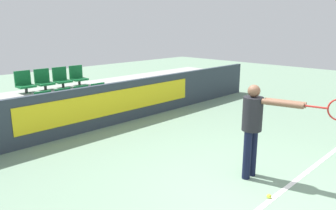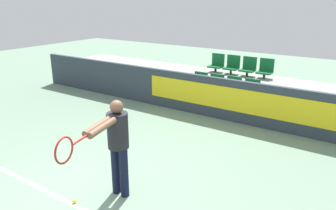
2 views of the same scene
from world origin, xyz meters
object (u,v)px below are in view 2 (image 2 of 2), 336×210
at_px(stadium_chair_0, 199,83).
at_px(stadium_chair_4, 217,64).
at_px(stadium_chair_2, 233,88).
at_px(stadium_chair_1, 215,85).
at_px(stadium_chair_6, 248,67).
at_px(stadium_chair_3, 251,91).
at_px(stadium_chair_7, 265,69).
at_px(stadium_chair_5, 232,65).
at_px(tennis_player, 116,140).
at_px(tennis_ball, 74,201).

relative_size(stadium_chair_0, stadium_chair_4, 1.00).
bearing_deg(stadium_chair_4, stadium_chair_2, -47.08).
distance_m(stadium_chair_1, stadium_chair_6, 1.26).
xyz_separation_m(stadium_chair_3, stadium_chair_7, (0.00, 1.09, 0.38)).
relative_size(stadium_chair_2, stadium_chair_7, 1.00).
relative_size(stadium_chair_1, stadium_chair_3, 1.00).
bearing_deg(stadium_chair_5, stadium_chair_7, 0.00).
relative_size(stadium_chair_3, stadium_chair_6, 1.00).
xyz_separation_m(stadium_chair_0, stadium_chair_2, (1.01, 0.00, 0.00)).
relative_size(stadium_chair_1, tennis_player, 0.36).
xyz_separation_m(stadium_chair_3, stadium_chair_5, (-1.01, 1.09, 0.38)).
bearing_deg(stadium_chair_3, stadium_chair_7, 90.00).
height_order(stadium_chair_4, stadium_chair_7, same).
bearing_deg(stadium_chair_4, tennis_ball, -83.02).
height_order(stadium_chair_2, stadium_chair_5, stadium_chair_5).
bearing_deg(stadium_chair_6, tennis_ball, -92.06).
relative_size(stadium_chair_1, tennis_ball, 8.36).
height_order(stadium_chair_3, tennis_ball, stadium_chair_3).
xyz_separation_m(stadium_chair_0, tennis_ball, (0.78, -5.29, -0.59)).
bearing_deg(stadium_chair_1, stadium_chair_7, 47.08).
distance_m(stadium_chair_6, tennis_player, 5.87).
bearing_deg(stadium_chair_7, stadium_chair_2, -114.94).
relative_size(stadium_chair_2, tennis_player, 0.36).
bearing_deg(tennis_ball, stadium_chair_7, 83.43).
bearing_deg(stadium_chair_2, tennis_ball, -92.49).
bearing_deg(stadium_chair_3, stadium_chair_0, 180.00).
height_order(tennis_player, tennis_ball, tennis_player).
xyz_separation_m(stadium_chair_0, stadium_chair_5, (0.50, 1.09, 0.38)).
xyz_separation_m(stadium_chair_2, stadium_chair_7, (0.50, 1.09, 0.38)).
height_order(stadium_chair_6, stadium_chair_7, same).
xyz_separation_m(stadium_chair_3, stadium_chair_4, (-1.51, 1.09, 0.38)).
xyz_separation_m(stadium_chair_5, tennis_ball, (0.28, -6.37, -0.97)).
distance_m(stadium_chair_1, stadium_chair_5, 1.15).
xyz_separation_m(stadium_chair_2, stadium_chair_5, (-0.50, 1.09, 0.38)).
relative_size(stadium_chair_4, tennis_player, 0.36).
height_order(stadium_chair_1, tennis_ball, stadium_chair_1).
bearing_deg(stadium_chair_7, stadium_chair_3, -90.00).
relative_size(stadium_chair_3, stadium_chair_5, 1.00).
distance_m(stadium_chair_1, tennis_player, 4.84).
xyz_separation_m(stadium_chair_3, tennis_player, (-0.31, -4.78, 0.32)).
relative_size(stadium_chair_6, tennis_player, 0.36).
bearing_deg(stadium_chair_1, stadium_chair_3, 0.00).
distance_m(tennis_player, tennis_ball, 1.13).
xyz_separation_m(stadium_chair_5, stadium_chair_7, (1.01, 0.00, 0.00)).
relative_size(stadium_chair_7, tennis_ball, 8.36).
bearing_deg(stadium_chair_3, stadium_chair_6, 114.94).
distance_m(stadium_chair_3, tennis_ball, 5.37).
distance_m(stadium_chair_1, stadium_chair_3, 1.01).
distance_m(stadium_chair_2, stadium_chair_5, 1.26).
height_order(stadium_chair_1, stadium_chair_5, stadium_chair_5).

